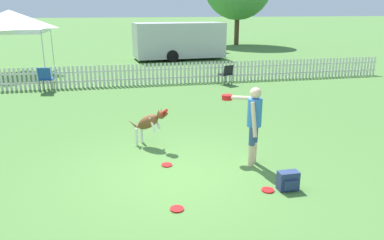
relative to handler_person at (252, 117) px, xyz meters
The scene contains 12 objects.
ground_plane 1.85m from the handler_person, behind, with size 240.00×240.00×0.00m, color #4C7A38.
handler_person is the anchor object (origin of this frame).
leaping_dog 2.37m from the handler_person, 142.06° to the left, with size 0.90×0.75×0.92m.
frisbee_near_handler 1.93m from the handler_person, behind, with size 0.22×0.22×0.02m.
frisbee_near_dog 2.48m from the handler_person, 140.57° to the right, with size 0.22×0.22×0.02m.
frisbee_midfield 1.53m from the handler_person, 96.45° to the right, with size 0.22×0.22×0.02m.
backpack_on_grass 1.48m from the handler_person, 79.79° to the right, with size 0.35×0.23×0.33m.
picket_fence 8.60m from the handler_person, 100.43° to the left, with size 21.92×0.04×0.86m.
folding_chair_blue_left 8.08m from the handler_person, 75.71° to the left, with size 0.61×0.62×0.80m.
folding_chair_center 9.30m from the handler_person, 122.02° to the left, with size 0.54×0.56×0.93m.
canopy_tent_main 14.45m from the handler_person, 118.79° to the left, with size 3.08×3.08×2.91m.
equipment_trailer 15.98m from the handler_person, 84.39° to the left, with size 6.13×2.58×2.15m.
Camera 1 is at (-1.11, -6.29, 3.00)m, focal length 35.00 mm.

